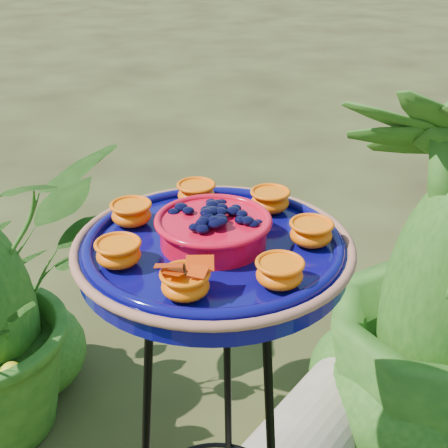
{
  "coord_description": "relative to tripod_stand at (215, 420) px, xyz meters",
  "views": [
    {
      "loc": [
        -0.18,
        -0.76,
        1.28
      ],
      "look_at": [
        -0.06,
        0.07,
        0.85
      ],
      "focal_mm": 50.0,
      "sensor_mm": 36.0,
      "label": 1
    }
  ],
  "objects": [
    {
      "name": "feeder_dish",
      "position": [
        -0.0,
        -0.0,
        0.35
      ],
      "size": [
        0.51,
        0.51,
        0.1
      ],
      "rotation": [
        0.0,
        0.0,
        -0.33
      ],
      "color": "#080755",
      "rests_on": "tripod_stand"
    },
    {
      "name": "tripod_stand",
      "position": [
        0.0,
        0.0,
        0.0
      ],
      "size": [
        0.37,
        0.37,
        0.8
      ],
      "rotation": [
        0.0,
        0.0,
        -0.33
      ],
      "color": "black",
      "rests_on": "ground"
    },
    {
      "name": "shrub_back_right",
      "position": [
        0.6,
        0.36,
        0.01
      ],
      "size": [
        0.77,
        0.77,
        0.98
      ],
      "primitive_type": "imported",
      "rotation": [
        0.0,
        0.0,
        2.49
      ],
      "color": "#1F4913",
      "rests_on": "ground"
    }
  ]
}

